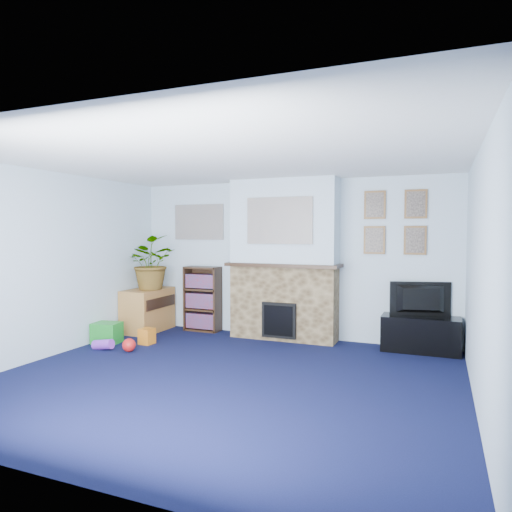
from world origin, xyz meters
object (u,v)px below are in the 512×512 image
at_px(television, 421,299).
at_px(sideboard, 148,309).
at_px(tv_stand, 420,335).
at_px(bookshelf, 203,300).

distance_m(television, sideboard, 4.22).
distance_m(tv_stand, sideboard, 4.20).
xyz_separation_m(bookshelf, sideboard, (-0.82, -0.36, -0.15)).
bearing_deg(sideboard, tv_stand, 3.82).
distance_m(television, bookshelf, 3.37).
relative_size(television, bookshelf, 0.76).
height_order(tv_stand, television, television).
bearing_deg(tv_stand, bookshelf, 178.70).
xyz_separation_m(tv_stand, sideboard, (-4.19, -0.28, 0.12)).
bearing_deg(bookshelf, television, -0.96).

